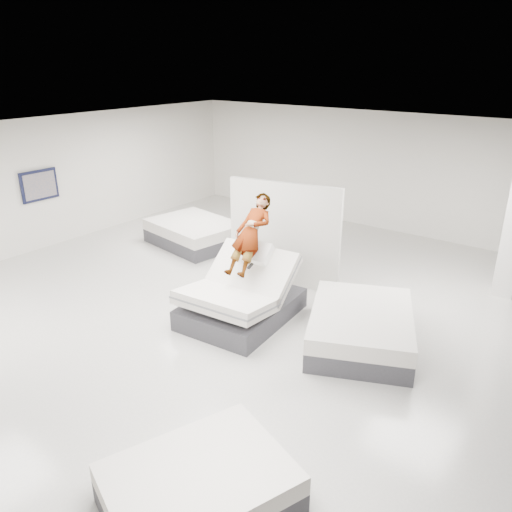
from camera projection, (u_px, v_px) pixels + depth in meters
name	position (u px, v px, depth m)	size (l,w,h in m)	color
room	(206.00, 241.00, 8.49)	(14.00, 14.04, 3.20)	beige
hero_bed	(241.00, 298.00, 9.10)	(1.78, 2.26, 1.34)	#3A3A3F
person	(250.00, 247.00, 9.03)	(0.60, 0.39, 1.64)	slate
remote	(250.00, 266.00, 8.71)	(0.05, 0.14, 0.03)	black
divider_panel	(284.00, 235.00, 10.30)	(2.42, 0.11, 2.20)	beige
flat_bed_right_far	(361.00, 328.00, 8.33)	(2.37, 2.65, 0.60)	#3A3A3F
flat_bed_right_near	(199.00, 490.00, 5.26)	(1.97, 2.24, 0.51)	#3A3A3F
flat_bed_left_far	(194.00, 233.00, 12.84)	(2.45, 1.99, 0.61)	#3A3A3F
wall_poster	(39.00, 185.00, 12.17)	(0.06, 0.95, 0.75)	black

